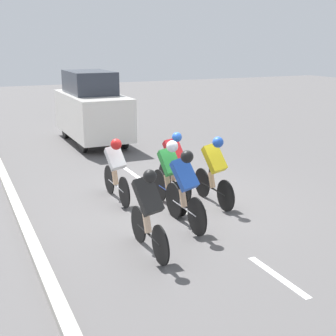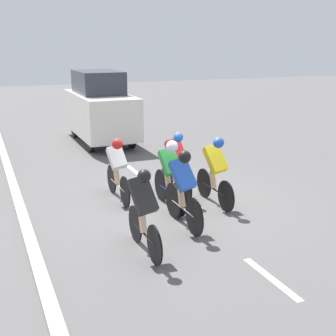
{
  "view_description": "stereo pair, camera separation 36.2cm",
  "coord_description": "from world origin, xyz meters",
  "px_view_note": "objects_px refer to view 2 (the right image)",
  "views": [
    {
      "loc": [
        4.17,
        8.81,
        3.44
      ],
      "look_at": [
        0.36,
        0.51,
        0.95
      ],
      "focal_mm": 50.0,
      "sensor_mm": 36.0,
      "label": 1
    },
    {
      "loc": [
        3.84,
        8.96,
        3.44
      ],
      "look_at": [
        0.36,
        0.51,
        0.95
      ],
      "focal_mm": 50.0,
      "sensor_mm": 36.0,
      "label": 2
    }
  ],
  "objects_px": {
    "cyclist_green": "(170,172)",
    "support_car": "(100,108)",
    "cyclist_black": "(143,208)",
    "cyclist_red": "(176,162)",
    "cyclist_yellow": "(215,169)",
    "cyclist_white": "(117,167)",
    "cyclist_blue": "(183,186)"
  },
  "relations": [
    {
      "from": "cyclist_white",
      "to": "support_car",
      "type": "bearing_deg",
      "value": -101.19
    },
    {
      "from": "cyclist_white",
      "to": "cyclist_black",
      "type": "height_order",
      "value": "cyclist_black"
    },
    {
      "from": "cyclist_black",
      "to": "support_car",
      "type": "xyz_separation_m",
      "value": [
        -1.61,
        -9.0,
        0.4
      ]
    },
    {
      "from": "cyclist_blue",
      "to": "cyclist_red",
      "type": "height_order",
      "value": "cyclist_blue"
    },
    {
      "from": "cyclist_red",
      "to": "support_car",
      "type": "height_order",
      "value": "support_car"
    },
    {
      "from": "cyclist_white",
      "to": "support_car",
      "type": "distance_m",
      "value": 6.36
    },
    {
      "from": "cyclist_yellow",
      "to": "cyclist_blue",
      "type": "height_order",
      "value": "cyclist_blue"
    },
    {
      "from": "support_car",
      "to": "cyclist_green",
      "type": "bearing_deg",
      "value": 87.01
    },
    {
      "from": "cyclist_white",
      "to": "cyclist_red",
      "type": "relative_size",
      "value": 1.01
    },
    {
      "from": "cyclist_red",
      "to": "cyclist_white",
      "type": "bearing_deg",
      "value": -10.28
    },
    {
      "from": "cyclist_yellow",
      "to": "cyclist_black",
      "type": "height_order",
      "value": "cyclist_yellow"
    },
    {
      "from": "cyclist_blue",
      "to": "support_car",
      "type": "bearing_deg",
      "value": -93.78
    },
    {
      "from": "cyclist_white",
      "to": "cyclist_blue",
      "type": "xyz_separation_m",
      "value": [
        -0.69,
        1.98,
        0.05
      ]
    },
    {
      "from": "cyclist_green",
      "to": "support_car",
      "type": "bearing_deg",
      "value": -92.99
    },
    {
      "from": "cyclist_red",
      "to": "cyclist_blue",
      "type": "bearing_deg",
      "value": 70.56
    },
    {
      "from": "cyclist_blue",
      "to": "cyclist_red",
      "type": "xyz_separation_m",
      "value": [
        -0.61,
        -1.74,
        -0.02
      ]
    },
    {
      "from": "cyclist_yellow",
      "to": "cyclist_blue",
      "type": "xyz_separation_m",
      "value": [
        1.14,
        0.88,
        0.0
      ]
    },
    {
      "from": "cyclist_white",
      "to": "cyclist_red",
      "type": "height_order",
      "value": "cyclist_red"
    },
    {
      "from": "cyclist_green",
      "to": "cyclist_red",
      "type": "bearing_deg",
      "value": -122.38
    },
    {
      "from": "support_car",
      "to": "cyclist_yellow",
      "type": "bearing_deg",
      "value": 94.69
    },
    {
      "from": "cyclist_black",
      "to": "cyclist_green",
      "type": "distance_m",
      "value": 2.21
    },
    {
      "from": "cyclist_yellow",
      "to": "cyclist_black",
      "type": "bearing_deg",
      "value": 37.26
    },
    {
      "from": "cyclist_black",
      "to": "support_car",
      "type": "height_order",
      "value": "support_car"
    },
    {
      "from": "cyclist_green",
      "to": "support_car",
      "type": "distance_m",
      "value": 7.19
    },
    {
      "from": "cyclist_red",
      "to": "support_car",
      "type": "relative_size",
      "value": 0.41
    },
    {
      "from": "cyclist_black",
      "to": "support_car",
      "type": "bearing_deg",
      "value": -100.11
    },
    {
      "from": "cyclist_blue",
      "to": "cyclist_green",
      "type": "height_order",
      "value": "cyclist_blue"
    },
    {
      "from": "cyclist_yellow",
      "to": "cyclist_white",
      "type": "xyz_separation_m",
      "value": [
        1.83,
        -1.1,
        -0.05
      ]
    },
    {
      "from": "cyclist_green",
      "to": "cyclist_blue",
      "type": "bearing_deg",
      "value": 80.79
    },
    {
      "from": "cyclist_black",
      "to": "cyclist_white",
      "type": "bearing_deg",
      "value": -97.67
    },
    {
      "from": "cyclist_yellow",
      "to": "cyclist_red",
      "type": "relative_size",
      "value": 1.0
    },
    {
      "from": "cyclist_white",
      "to": "cyclist_blue",
      "type": "bearing_deg",
      "value": 109.23
    }
  ]
}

